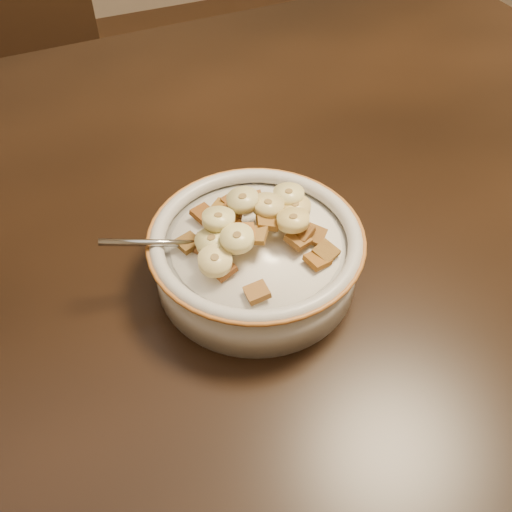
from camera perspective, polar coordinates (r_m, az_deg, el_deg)
name	(u,v)px	position (r m, az deg, el deg)	size (l,w,h in m)	color
floor	(226,474)	(1.34, -2.99, -20.94)	(4.00, 4.50, 0.10)	#422816
table	(202,212)	(0.69, -5.45, 4.42)	(1.40, 0.90, 0.04)	black
chair	(46,137)	(1.44, -20.30, 11.10)	(0.37, 0.37, 0.84)	black
cereal_bowl	(256,260)	(0.57, 0.00, -0.40)	(0.20, 0.20, 0.05)	#AEABA3
milk	(256,243)	(0.55, 0.00, 1.30)	(0.17, 0.17, 0.00)	white
spoon	(223,243)	(0.55, -3.33, 1.26)	(0.04, 0.05, 0.01)	#979797
cereal_square_0	(223,269)	(0.52, -3.32, -1.28)	(0.02, 0.02, 0.01)	brown
cereal_square_1	(232,213)	(0.56, -2.40, 4.33)	(0.02, 0.02, 0.01)	brown
cereal_square_2	(257,292)	(0.50, 0.10, -3.65)	(0.02, 0.02, 0.01)	#9C5E36
cereal_square_3	(267,222)	(0.54, 1.12, 3.45)	(0.02, 0.02, 0.01)	brown
cereal_square_4	(284,209)	(0.58, 2.81, 4.76)	(0.02, 0.02, 0.01)	brown
cereal_square_5	(317,260)	(0.53, 6.17, -0.38)	(0.02, 0.02, 0.01)	#9B551F
cereal_square_6	(227,221)	(0.55, -2.88, 3.51)	(0.02, 0.02, 0.01)	#945C22
cereal_square_7	(298,240)	(0.54, 4.23, 1.62)	(0.02, 0.02, 0.01)	#8F5F27
cereal_square_8	(234,201)	(0.58, -2.23, 5.54)	(0.02, 0.02, 0.01)	brown
cereal_square_9	(253,199)	(0.59, -0.32, 5.73)	(0.02, 0.02, 0.01)	#99551F
cereal_square_10	(294,215)	(0.57, 3.80, 4.11)	(0.02, 0.02, 0.01)	brown
cereal_square_11	(250,200)	(0.58, -0.64, 5.58)	(0.02, 0.02, 0.01)	brown
cereal_square_12	(297,229)	(0.55, 4.11, 2.76)	(0.02, 0.02, 0.01)	olive
cereal_square_13	(301,232)	(0.54, 4.55, 2.36)	(0.02, 0.02, 0.01)	brown
cereal_square_14	(201,244)	(0.55, -5.49, 1.16)	(0.02, 0.02, 0.01)	#915E2F
cereal_square_15	(224,205)	(0.58, -3.26, 5.11)	(0.02, 0.02, 0.01)	brown
cereal_square_16	(213,242)	(0.54, -4.32, 1.40)	(0.02, 0.02, 0.01)	brown
cereal_square_17	(203,214)	(0.57, -5.29, 4.25)	(0.02, 0.02, 0.01)	brown
cereal_square_18	(326,252)	(0.54, 7.01, 0.39)	(0.02, 0.02, 0.01)	olive
cereal_square_19	(244,233)	(0.53, -1.18, 2.36)	(0.02, 0.02, 0.01)	#95541C
cereal_square_20	(315,235)	(0.55, 5.88, 2.11)	(0.02, 0.02, 0.01)	brown
cereal_square_21	(188,243)	(0.55, -6.79, 1.33)	(0.02, 0.02, 0.01)	brown
cereal_square_22	(256,235)	(0.53, -0.02, 2.08)	(0.02, 0.02, 0.01)	olive
banana_slice_0	(212,241)	(0.53, -4.45, 1.50)	(0.03, 0.03, 0.01)	#F9E68E
banana_slice_1	(215,261)	(0.51, -4.12, -0.50)	(0.03, 0.03, 0.01)	#FFEA90
banana_slice_2	(219,219)	(0.53, -3.76, 3.73)	(0.03, 0.03, 0.01)	#FAEA8A
banana_slice_3	(268,206)	(0.55, 1.21, 5.07)	(0.03, 0.03, 0.01)	#DFBC73
banana_slice_4	(293,220)	(0.54, 3.74, 3.59)	(0.03, 0.03, 0.01)	#DEC36C
banana_slice_5	(289,195)	(0.57, 3.28, 6.12)	(0.03, 0.03, 0.01)	beige
banana_slice_6	(295,207)	(0.56, 3.92, 4.87)	(0.03, 0.03, 0.01)	#E5C074
banana_slice_7	(237,239)	(0.52, -1.90, 1.75)	(0.03, 0.03, 0.01)	#F6E295
banana_slice_8	(243,200)	(0.55, -1.34, 5.62)	(0.03, 0.03, 0.01)	#F0D982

